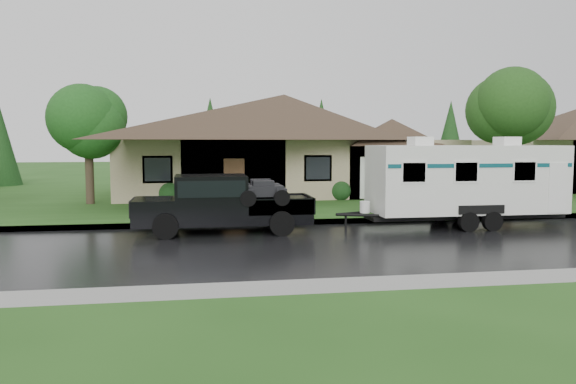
% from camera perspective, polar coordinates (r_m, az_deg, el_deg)
% --- Properties ---
extents(ground, '(140.00, 140.00, 0.00)m').
position_cam_1_polar(ground, '(18.58, 0.27, -4.35)').
color(ground, '#245019').
rests_on(ground, ground).
extents(road, '(140.00, 8.00, 0.01)m').
position_cam_1_polar(road, '(16.64, 1.43, -5.46)').
color(road, black).
rests_on(road, ground).
extents(curb, '(140.00, 0.50, 0.15)m').
position_cam_1_polar(curb, '(20.76, -0.77, -3.13)').
color(curb, gray).
rests_on(curb, ground).
extents(lawn, '(140.00, 26.00, 0.15)m').
position_cam_1_polar(lawn, '(33.34, -4.05, -0.00)').
color(lawn, '#245019').
rests_on(lawn, ground).
extents(house_main, '(19.44, 10.80, 6.90)m').
position_cam_1_polar(house_main, '(32.36, 0.17, 6.09)').
color(house_main, tan).
rests_on(house_main, lawn).
extents(tree_left_green, '(3.31, 3.31, 5.48)m').
position_cam_1_polar(tree_left_green, '(27.80, -19.66, 6.67)').
color(tree_left_green, '#382B1E').
rests_on(tree_left_green, lawn).
extents(tree_right_green, '(3.83, 3.83, 6.33)m').
position_cam_1_polar(tree_right_green, '(28.16, 21.65, 7.80)').
color(tree_right_green, '#382B1E').
rests_on(tree_right_green, lawn).
extents(shrub_row, '(13.60, 1.00, 1.00)m').
position_cam_1_polar(shrub_row, '(27.94, 1.12, 0.19)').
color(shrub_row, '#143814').
rests_on(shrub_row, lawn).
extents(pickup_truck, '(5.85, 2.22, 1.95)m').
position_cam_1_polar(pickup_truck, '(18.94, -6.96, -1.02)').
color(pickup_truck, black).
rests_on(pickup_truck, ground).
extents(travel_trailer, '(7.22, 2.54, 3.24)m').
position_cam_1_polar(travel_trailer, '(21.16, 17.60, 1.25)').
color(travel_trailer, white).
rests_on(travel_trailer, ground).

